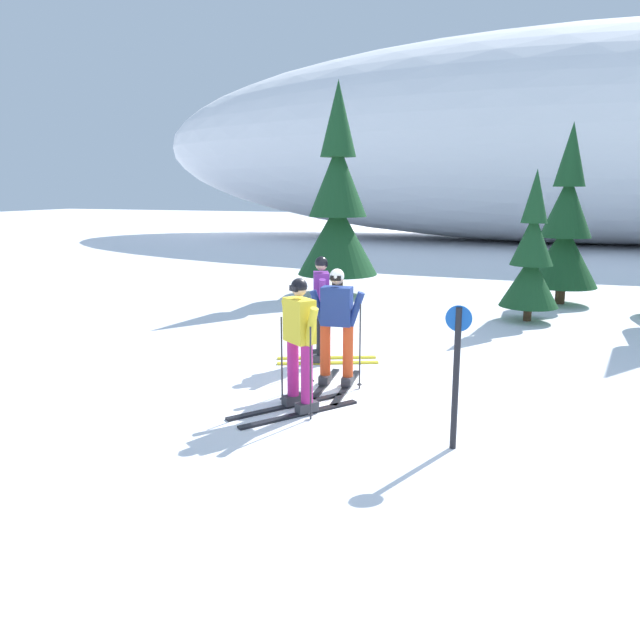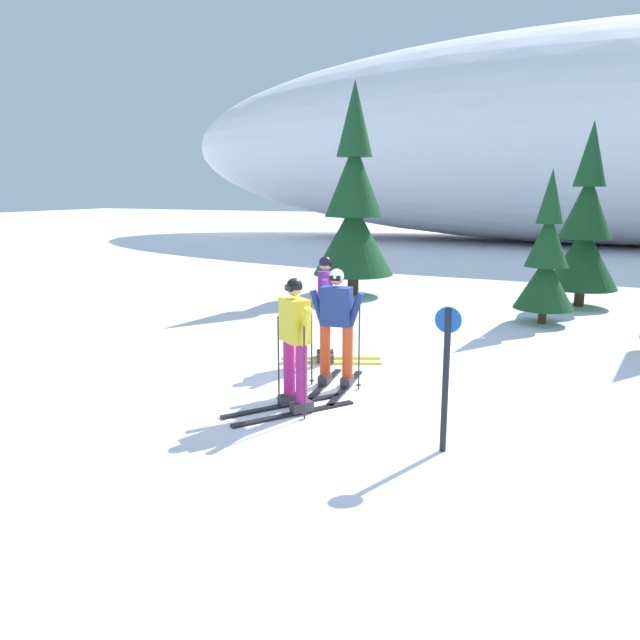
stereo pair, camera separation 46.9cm
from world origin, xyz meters
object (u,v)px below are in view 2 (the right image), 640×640
at_px(pine_tree_far_left, 354,208).
at_px(pine_tree_center, 585,231).
at_px(skier_navy_jacket, 336,326).
at_px(pine_tree_center_left, 546,260).
at_px(trail_marker_post, 446,371).
at_px(skier_purple_jacket, 326,308).
at_px(skier_yellow_jacket, 294,342).

relative_size(pine_tree_far_left, pine_tree_center, 1.27).
xyz_separation_m(skier_navy_jacket, pine_tree_center_left, (2.36, 5.67, 0.44)).
bearing_deg(skier_navy_jacket, trail_marker_post, -40.11).
bearing_deg(pine_tree_far_left, skier_navy_jacket, -70.86).
bearing_deg(skier_purple_jacket, pine_tree_center_left, 56.45).
bearing_deg(skier_navy_jacket, skier_purple_jacket, 119.99).
xyz_separation_m(skier_purple_jacket, pine_tree_far_left, (-1.92, 6.29, 1.39)).
xyz_separation_m(skier_navy_jacket, pine_tree_center, (3.01, 8.10, 0.92)).
bearing_deg(pine_tree_center_left, skier_navy_jacket, -112.62).
bearing_deg(skier_navy_jacket, skier_yellow_jacket, -95.56).
xyz_separation_m(skier_navy_jacket, skier_yellow_jacket, (-0.11, -1.12, 0.00)).
distance_m(skier_navy_jacket, skier_yellow_jacket, 1.13).
xyz_separation_m(pine_tree_center, trail_marker_post, (-1.08, -9.73, -0.91)).
bearing_deg(pine_tree_center, skier_purple_jacket, -117.71).
xyz_separation_m(skier_yellow_jacket, pine_tree_center_left, (2.47, 6.79, 0.44)).
relative_size(skier_purple_jacket, pine_tree_center_left, 0.54).
height_order(skier_navy_jacket, trail_marker_post, skier_navy_jacket).
relative_size(skier_yellow_jacket, pine_tree_center, 0.40).
bearing_deg(trail_marker_post, pine_tree_center, 83.64).
distance_m(skier_navy_jacket, trail_marker_post, 2.52).
height_order(pine_tree_center_left, trail_marker_post, pine_tree_center_left).
distance_m(skier_purple_jacket, pine_tree_far_left, 6.73).
relative_size(skier_navy_jacket, trail_marker_post, 1.06).
height_order(skier_navy_jacket, pine_tree_far_left, pine_tree_far_left).
relative_size(pine_tree_center_left, pine_tree_center, 0.74).
relative_size(pine_tree_center, trail_marker_post, 2.70).
height_order(pine_tree_center_left, pine_tree_center, pine_tree_center).
distance_m(skier_yellow_jacket, trail_marker_post, 2.10).
height_order(pine_tree_center, trail_marker_post, pine_tree_center).
height_order(skier_yellow_jacket, trail_marker_post, skier_yellow_jacket).
distance_m(pine_tree_far_left, pine_tree_center_left, 5.33).
distance_m(pine_tree_center_left, pine_tree_center, 2.56).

